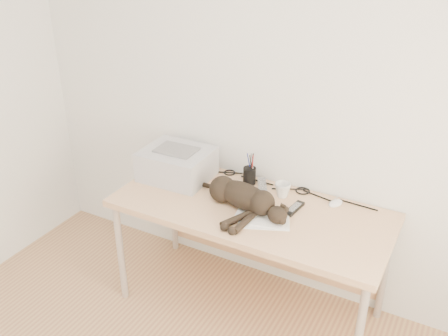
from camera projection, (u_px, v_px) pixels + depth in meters
The scene contains 11 objects.
wall_back at pixel (280, 96), 2.89m from camera, with size 3.50×3.50×0.00m, color white.
desk at pixel (256, 219), 2.99m from camera, with size 1.60×0.70×0.74m.
printer at pixel (177, 164), 3.15m from camera, with size 0.43×0.37×0.20m.
papers at pixel (262, 218), 2.76m from camera, with size 0.35×0.29×0.01m.
cat at pixel (240, 196), 2.83m from camera, with size 0.70×0.41×0.16m.
mug at pixel (283, 190), 2.95m from camera, with size 0.10×0.10×0.09m, color white.
pen_cup at pixel (249, 175), 3.09m from camera, with size 0.08×0.08×0.20m.
remote_grey at pixel (262, 185), 3.07m from camera, with size 0.05×0.18×0.02m, color slate.
remote_black at pixel (294, 208), 2.83m from camera, with size 0.05×0.16×0.02m, color black.
mouse at pixel (336, 202), 2.88m from camera, with size 0.06×0.10×0.03m, color white.
cable_tangle at pixel (272, 183), 3.10m from camera, with size 1.36×0.09×0.01m, color black, non-canonical shape.
Camera 1 is at (1.03, -0.84, 2.25)m, focal length 40.00 mm.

